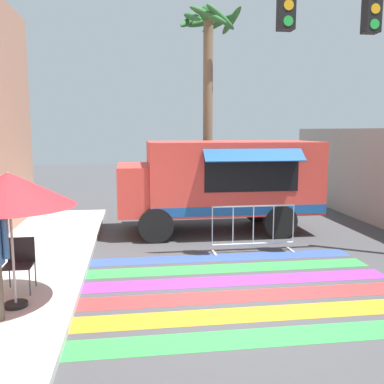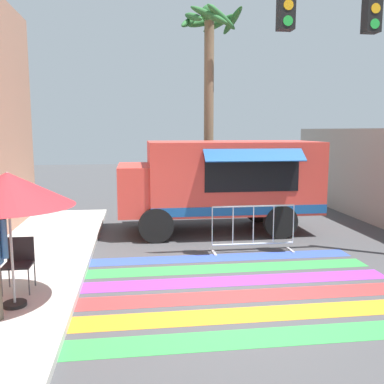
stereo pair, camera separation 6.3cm
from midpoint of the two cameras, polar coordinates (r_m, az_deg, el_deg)
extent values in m
plane|color=#424244|center=(7.72, 5.78, -13.67)|extent=(60.00, 60.00, 0.00)
cube|color=green|center=(6.39, 9.19, -18.59)|extent=(6.40, 0.56, 0.01)
cube|color=orange|center=(7.04, 7.30, -15.89)|extent=(6.40, 0.56, 0.01)
cube|color=red|center=(7.72, 5.78, -13.64)|extent=(6.40, 0.56, 0.01)
cube|color=purple|center=(8.41, 4.53, -11.75)|extent=(6.40, 0.56, 0.01)
cube|color=green|center=(9.11, 3.48, -10.14)|extent=(6.40, 0.56, 0.01)
cube|color=#334FB2|center=(9.82, 2.59, -8.76)|extent=(6.40, 0.56, 0.01)
cube|color=#D13D33|center=(12.19, 5.11, 2.15)|extent=(4.70, 2.28, 1.95)
cube|color=#D13D33|center=(11.92, -5.98, 0.47)|extent=(1.66, 2.10, 1.32)
cube|color=#1E232D|center=(11.88, -9.76, 1.96)|extent=(0.06, 1.83, 0.50)
cube|color=black|center=(11.13, 7.85, 2.28)|extent=(2.49, 0.03, 0.88)
cube|color=#194C8C|center=(10.89, 8.20, 4.89)|extent=(2.59, 0.43, 0.31)
cube|color=#194C8C|center=(11.21, 6.38, -2.52)|extent=(4.70, 0.01, 0.24)
cylinder|color=black|center=(11.04, -5.00, -4.46)|extent=(0.91, 0.22, 0.91)
cylinder|color=black|center=(13.10, -5.48, -2.45)|extent=(0.91, 0.22, 0.91)
cylinder|color=black|center=(11.68, 11.51, -3.89)|extent=(0.91, 0.22, 0.91)
cylinder|color=black|center=(13.64, 8.58, -2.07)|extent=(0.91, 0.22, 0.91)
cube|color=black|center=(10.24, 22.67, 21.43)|extent=(0.32, 0.28, 0.90)
cylinder|color=#F2A519|center=(10.13, 23.10, 21.57)|extent=(0.20, 0.02, 0.20)
cylinder|color=green|center=(10.06, 23.00, 19.92)|extent=(0.20, 0.02, 0.20)
cube|color=black|center=(9.50, 12.25, 22.97)|extent=(0.32, 0.28, 0.90)
cylinder|color=#F2A519|center=(9.37, 12.57, 23.17)|extent=(0.20, 0.02, 0.20)
cylinder|color=green|center=(9.30, 12.51, 21.38)|extent=(0.20, 0.02, 0.20)
cylinder|color=black|center=(7.49, -22.65, -13.68)|extent=(0.36, 0.36, 0.06)
cylinder|color=#B2B2B7|center=(7.18, -23.11, -6.01)|extent=(0.04, 0.04, 2.12)
cone|color=red|center=(7.04, -23.47, 0.32)|extent=(1.99, 1.99, 0.52)
cylinder|color=#4C4C51|center=(7.90, -24.19, -11.14)|extent=(0.02, 0.02, 0.45)
cylinder|color=#4C4C51|center=(7.79, -21.04, -11.23)|extent=(0.02, 0.02, 0.45)
cylinder|color=#4C4C51|center=(8.29, -23.35, -10.16)|extent=(0.02, 0.02, 0.45)
cylinder|color=#4C4C51|center=(8.19, -20.35, -10.23)|extent=(0.02, 0.02, 0.45)
cube|color=black|center=(7.97, -22.33, -9.06)|extent=(0.46, 0.46, 0.03)
cube|color=black|center=(8.11, -22.04, -7.08)|extent=(0.46, 0.03, 0.42)
cylinder|color=#33598C|center=(6.70, -23.85, -5.76)|extent=(0.09, 0.09, 0.57)
cylinder|color=#B7BABF|center=(10.13, 8.06, -1.87)|extent=(1.97, 0.04, 0.04)
cylinder|color=#B7BABF|center=(10.33, 7.96, -6.83)|extent=(1.97, 0.04, 0.04)
cylinder|color=#B7BABF|center=(10.00, 2.54, -4.59)|extent=(0.02, 0.02, 0.91)
cylinder|color=#B7BABF|center=(10.10, 5.31, -4.48)|extent=(0.02, 0.02, 0.91)
cylinder|color=#B7BABF|center=(10.22, 8.01, -4.38)|extent=(0.02, 0.02, 0.91)
cylinder|color=#B7BABF|center=(10.36, 10.64, -4.26)|extent=(0.02, 0.02, 0.91)
cylinder|color=#B7BABF|center=(10.53, 13.19, -4.14)|extent=(0.02, 0.02, 0.91)
cube|color=#B7BABF|center=(10.17, 2.80, -8.11)|extent=(0.06, 0.44, 0.03)
cube|color=#B7BABF|center=(10.67, 12.82, -7.52)|extent=(0.06, 0.44, 0.03)
cylinder|color=#7A664C|center=(15.38, 2.01, 9.98)|extent=(0.34, 0.34, 6.69)
sphere|color=#2D6B33|center=(15.87, 2.08, 22.69)|extent=(0.60, 0.60, 0.60)
ellipsoid|color=#2D6B33|center=(16.12, 5.15, 21.77)|extent=(0.51, 1.71, 0.78)
ellipsoid|color=#2D6B33|center=(16.40, 3.34, 21.55)|extent=(1.19, 1.05, 0.67)
ellipsoid|color=#2D6B33|center=(16.40, 1.37, 21.67)|extent=(1.26, 0.41, 0.54)
ellipsoid|color=#2D6B33|center=(16.05, -0.66, 21.75)|extent=(0.88, 1.41, 0.80)
ellipsoid|color=#2D6B33|center=(15.54, -0.07, 22.33)|extent=(0.65, 1.26, 0.62)
ellipsoid|color=#2D6B33|center=(15.17, 2.05, 22.52)|extent=(1.34, 0.48, 0.76)
ellipsoid|color=#2D6B33|center=(15.31, 3.70, 22.26)|extent=(1.25, 0.80, 0.84)
camera|label=1|loc=(0.03, -90.18, -0.03)|focal=40.00mm
camera|label=2|loc=(0.03, 89.82, 0.03)|focal=40.00mm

